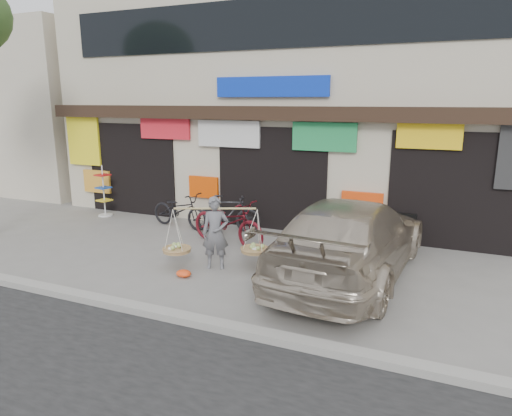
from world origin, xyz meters
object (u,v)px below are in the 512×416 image
at_px(street_vendor, 216,236).
at_px(display_rack, 104,196).
at_px(bike_1, 228,214).
at_px(suv, 351,238).
at_px(bike_2, 228,222).
at_px(bike_0, 180,210).

height_order(street_vendor, display_rack, display_rack).
xyz_separation_m(street_vendor, bike_1, (-0.92, 2.42, -0.18)).
height_order(bike_1, display_rack, display_rack).
height_order(street_vendor, bike_1, street_vendor).
distance_m(bike_1, suv, 3.96).
distance_m(street_vendor, bike_2, 1.55).
bearing_deg(bike_2, suv, -90.46).
bearing_deg(bike_0, street_vendor, -125.57).
xyz_separation_m(bike_0, bike_1, (1.42, 0.08, 0.01)).
relative_size(bike_1, bike_2, 0.79).
xyz_separation_m(bike_2, suv, (3.07, -0.82, 0.21)).
distance_m(street_vendor, suv, 2.70).
bearing_deg(bike_1, display_rack, 68.12).
distance_m(street_vendor, display_rack, 5.70).
bearing_deg(display_rack, bike_1, -1.86).
bearing_deg(street_vendor, bike_2, 84.26).
xyz_separation_m(street_vendor, suv, (2.62, 0.66, 0.09)).
bearing_deg(bike_2, street_vendor, -148.43).
distance_m(bike_2, suv, 3.18).
bearing_deg(bike_1, suv, -136.61).
xyz_separation_m(street_vendor, display_rack, (-5.10, 2.56, -0.07)).
bearing_deg(display_rack, bike_2, -13.19).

